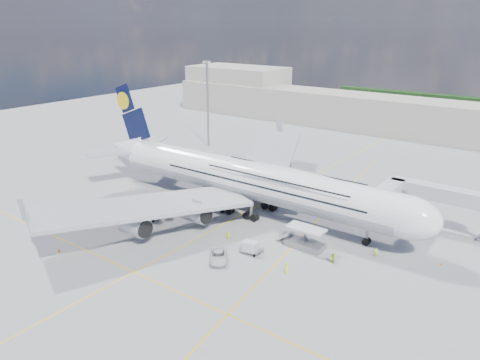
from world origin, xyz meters
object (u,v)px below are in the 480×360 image
Objects in this scene: cone_nose at (441,264)px; cone_wing_right_inner at (133,235)px; crew_wing at (136,214)px; baggage_tug at (164,212)px; dolly_row_a at (107,204)px; service_van at (218,256)px; dolly_row_c at (127,224)px; cone_wing_right_outer at (59,250)px; airliner at (249,179)px; catering_truck_outer at (272,152)px; crew_tug at (228,236)px; cone_wing_left_inner at (286,188)px; dolly_row_b at (151,214)px; dolly_nose_near at (255,249)px; light_mast at (208,103)px; jet_bridge at (419,195)px; cone_tail at (130,188)px; cargo_loader at (304,240)px; dolly_back at (129,221)px; crew_nose at (376,253)px; catering_truck_inner at (283,182)px; crew_van at (287,268)px; dolly_nose_far at (250,247)px; crew_loader at (333,258)px.

cone_wing_right_inner reaches higher than cone_nose.
crew_wing is 3.12× the size of cone_nose.
baggage_tug is at bearing -166.05° from cone_nose.
dolly_row_a is 33.65m from service_van.
cone_wing_right_outer reaches higher than dolly_row_c.
airliner is 39.38m from catering_truck_outer.
crew_tug is at bearing -89.18° from crew_wing.
cone_wing_right_outer is at bearing -106.71° from cone_wing_left_inner.
cone_wing_left_inner is at bearing 55.68° from dolly_row_b.
cone_wing_left_inner is at bearing 97.52° from dolly_nose_near.
light_mast is 45.74m from cone_wing_left_inner.
crew_tug is (-6.07, 0.43, 0.54)m from dolly_nose_near.
jet_bridge reaches higher than cone_tail.
baggage_tug is 1.99× the size of crew_tug.
cargo_loader is 71.72m from light_mast.
dolly_back is 36.79m from cone_wing_left_inner.
crew_tug is at bearing -70.01° from airliner.
dolly_nose_near is at bearing -15.37° from dolly_row_a.
cone_wing_right_inner is at bearing -27.63° from dolly_row_c.
dolly_row_a is at bearing -149.30° from airliner.
catering_truck_outer is at bearing 78.49° from service_van.
cargo_loader is 1.51× the size of service_van.
crew_wing is at bearing -135.40° from airliner.
cone_nose is at bearing 4.17° from dolly_row_b.
airliner reaches higher than crew_nose.
jet_bridge is 5.14× the size of dolly_row_b.
crew_nose reaches higher than dolly_back.
catering_truck_inner is at bearing -37.32° from catering_truck_outer.
dolly_row_c is 20.11m from crew_tug.
crew_van is at bearing -40.72° from catering_truck_outer.
catering_truck_inner is at bearing 55.32° from dolly_row_b.
dolly_nose_far reaches higher than crew_van.
dolly_row_b reaches higher than dolly_row_a.
airliner is 25.52m from crew_loader.
dolly_row_c is 38.61m from crew_loader.
airliner is 29.63× the size of dolly_row_c.
cone_tail is at bearing 123.22° from service_van.
light_mast is 61.57m from dolly_row_c.
cone_nose is (20.41, 7.50, -1.01)m from cargo_loader.
cargo_loader is 11.86m from crew_nose.
cone_nose is at bearing 32.46° from cone_wing_right_outer.
cone_wing_right_outer is (24.81, -67.94, -12.90)m from light_mast.
dolly_row_b is 0.46× the size of catering_truck_inner.
dolly_nose_far is at bearing -119.31° from dolly_nose_near.
crew_wing is 0.90× the size of crew_van.
crew_loader is (6.40, -2.32, -0.31)m from cargo_loader.
dolly_back is at bearing 145.16° from cone_wing_right_inner.
service_van is (8.92, -34.18, -1.32)m from catering_truck_inner.
dolly_row_c is 54.98m from cone_nose.
airliner is 30.80m from cone_tail.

